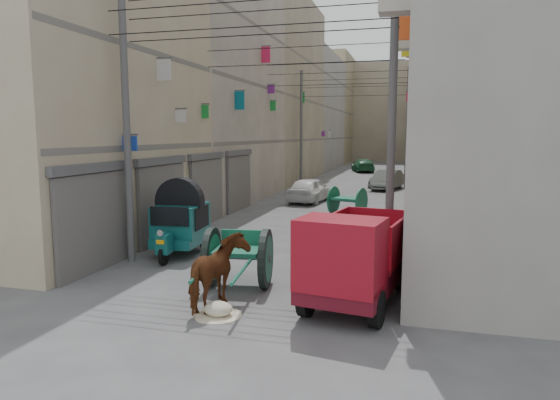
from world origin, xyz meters
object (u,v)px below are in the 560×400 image
(distant_car_grey, at_px, (387,180))
(feed_sack, at_px, (218,309))
(mini_truck, at_px, (353,263))
(distant_car_green, at_px, (363,165))
(distant_car_white, at_px, (310,190))
(horse, at_px, (218,273))
(second_cart, at_px, (347,200))
(auto_rickshaw, at_px, (180,220))
(tonga_cart, at_px, (238,257))

(distant_car_grey, bearing_deg, feed_sack, -81.90)
(mini_truck, xyz_separation_m, distant_car_green, (-3.70, 38.85, -0.35))
(distant_car_grey, bearing_deg, distant_car_white, -103.69)
(distant_car_grey, bearing_deg, horse, -82.35)
(distant_car_green, bearing_deg, mini_truck, 80.29)
(mini_truck, xyz_separation_m, distant_car_white, (-4.23, 16.08, -0.31))
(second_cart, height_order, distant_car_grey, distant_car_grey)
(auto_rickshaw, distance_m, mini_truck, 6.57)
(tonga_cart, height_order, distant_car_white, tonga_cart)
(second_cart, xyz_separation_m, horse, (-0.99, -12.86, 0.08))
(auto_rickshaw, height_order, feed_sack, auto_rickshaw)
(feed_sack, bearing_deg, mini_truck, 23.34)
(auto_rickshaw, relative_size, distant_car_white, 0.66)
(mini_truck, height_order, second_cart, mini_truck)
(tonga_cart, bearing_deg, distant_car_green, 84.14)
(auto_rickshaw, distance_m, distant_car_white, 12.71)
(tonga_cart, xyz_separation_m, feed_sack, (0.26, -1.93, -0.59))
(tonga_cart, height_order, distant_car_green, tonga_cart)
(second_cart, relative_size, horse, 0.98)
(distant_car_green, bearing_deg, distant_car_grey, 86.30)
(second_cart, xyz_separation_m, distant_car_white, (-2.52, 3.87, -0.01))
(feed_sack, height_order, distant_car_white, distant_car_white)
(auto_rickshaw, relative_size, tonga_cart, 0.79)
(tonga_cart, bearing_deg, horse, -93.32)
(second_cart, distance_m, horse, 12.89)
(distant_car_white, height_order, distant_car_grey, distant_car_white)
(mini_truck, bearing_deg, distant_car_grey, 101.13)
(horse, bearing_deg, feed_sack, 112.18)
(distant_car_white, bearing_deg, tonga_cart, 102.43)
(feed_sack, bearing_deg, horse, 109.72)
(auto_rickshaw, relative_size, mini_truck, 0.67)
(tonga_cart, xyz_separation_m, second_cart, (1.09, 11.37, -0.06))
(mini_truck, height_order, distant_car_green, mini_truck)
(second_cart, bearing_deg, tonga_cart, -78.43)
(mini_truck, distance_m, distant_car_grey, 23.45)
(tonga_cart, bearing_deg, mini_truck, -23.80)
(tonga_cart, relative_size, horse, 1.82)
(mini_truck, relative_size, distant_car_white, 0.98)
(second_cart, xyz_separation_m, distant_car_green, (-1.99, 26.65, -0.05))
(horse, bearing_deg, distant_car_white, -82.31)
(tonga_cart, xyz_separation_m, distant_car_green, (-0.90, 38.01, -0.10))
(distant_car_grey, bearing_deg, auto_rickshaw, -91.39)
(feed_sack, bearing_deg, tonga_cart, 97.66)
(auto_rickshaw, bearing_deg, mini_truck, -36.49)
(distant_car_grey, distance_m, distant_car_green, 15.72)
(auto_rickshaw, xyz_separation_m, horse, (2.89, -4.10, -0.29))
(horse, xyz_separation_m, distant_car_white, (-1.53, 16.73, -0.08))
(second_cart, height_order, distant_car_green, second_cart)
(second_cart, bearing_deg, horse, -77.35)
(distant_car_grey, bearing_deg, mini_truck, -75.91)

